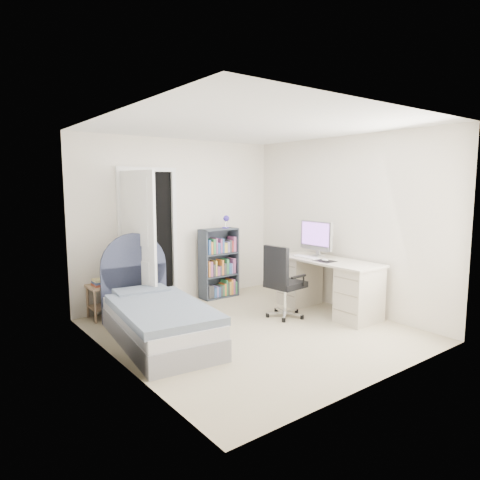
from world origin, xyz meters
TOP-DOWN VIEW (x-y plane):
  - room_shell at (0.00, 0.00)m, footprint 3.50×3.70m
  - door at (-0.77, 1.52)m, footprint 0.92×0.82m
  - bed at (-1.10, 0.44)m, footprint 1.12×2.00m
  - nightstand at (-1.33, 1.62)m, footprint 0.37×0.37m
  - floor_lamp at (-0.84, 1.66)m, footprint 0.22×0.22m
  - bookcase at (0.58, 1.57)m, footprint 0.62×0.27m
  - desk at (1.34, -0.03)m, footprint 0.62×1.56m
  - office_chair at (0.63, 0.15)m, footprint 0.53×0.54m

SIDE VIEW (x-z plane):
  - bed at x=-1.10m, z-range -0.32..0.85m
  - nightstand at x=-1.33m, z-range 0.08..0.63m
  - desk at x=1.34m, z-range -0.22..1.06m
  - bookcase at x=0.58m, z-range -0.14..1.18m
  - office_chair at x=0.63m, z-range 0.05..1.05m
  - floor_lamp at x=-0.84m, z-range -0.14..1.38m
  - door at x=-0.77m, z-range 0.00..2.06m
  - room_shell at x=0.00m, z-range -0.05..2.55m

